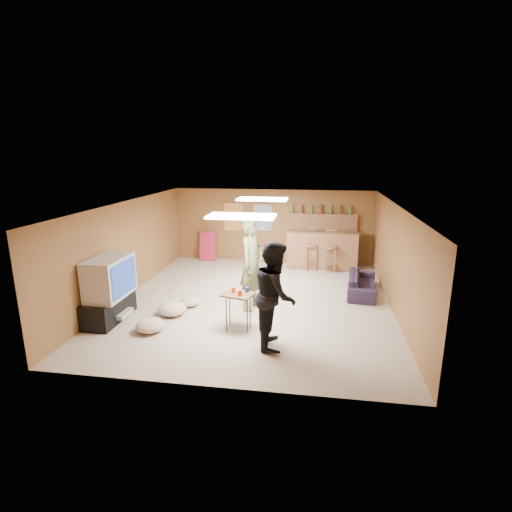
# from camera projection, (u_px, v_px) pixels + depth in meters

# --- Properties ---
(ground) EXTENTS (7.00, 7.00, 0.00)m
(ground) POSITION_uv_depth(u_px,v_px,m) (255.00, 301.00, 9.09)
(ground) COLOR tan
(ground) RESTS_ON ground
(ceiling) EXTENTS (6.00, 7.00, 0.02)m
(ceiling) POSITION_uv_depth(u_px,v_px,m) (255.00, 204.00, 8.53)
(ceiling) COLOR silver
(ceiling) RESTS_ON ground
(wall_back) EXTENTS (6.00, 0.02, 2.20)m
(wall_back) POSITION_uv_depth(u_px,v_px,m) (273.00, 226.00, 12.16)
(wall_back) COLOR brown
(wall_back) RESTS_ON ground
(wall_front) EXTENTS (6.00, 0.02, 2.20)m
(wall_front) POSITION_uv_depth(u_px,v_px,m) (215.00, 316.00, 5.46)
(wall_front) COLOR brown
(wall_front) RESTS_ON ground
(wall_left) EXTENTS (0.02, 7.00, 2.20)m
(wall_left) POSITION_uv_depth(u_px,v_px,m) (127.00, 249.00, 9.26)
(wall_left) COLOR brown
(wall_left) RESTS_ON ground
(wall_right) EXTENTS (0.02, 7.00, 2.20)m
(wall_right) POSITION_uv_depth(u_px,v_px,m) (396.00, 259.00, 8.36)
(wall_right) COLOR brown
(wall_right) RESTS_ON ground
(tv_stand) EXTENTS (0.55, 1.30, 0.50)m
(tv_stand) POSITION_uv_depth(u_px,v_px,m) (109.00, 308.00, 7.99)
(tv_stand) COLOR black
(tv_stand) RESTS_ON ground
(dvd_box) EXTENTS (0.35, 0.50, 0.08)m
(dvd_box) POSITION_uv_depth(u_px,v_px,m) (120.00, 313.00, 7.99)
(dvd_box) COLOR #B2B2B7
(dvd_box) RESTS_ON tv_stand
(tv_body) EXTENTS (0.60, 1.10, 0.80)m
(tv_body) POSITION_uv_depth(u_px,v_px,m) (109.00, 277.00, 7.82)
(tv_body) COLOR #B2B2B7
(tv_body) RESTS_ON tv_stand
(tv_screen) EXTENTS (0.02, 0.95, 0.65)m
(tv_screen) POSITION_uv_depth(u_px,v_px,m) (124.00, 278.00, 7.77)
(tv_screen) COLOR navy
(tv_screen) RESTS_ON tv_body
(bar_counter) EXTENTS (2.00, 0.60, 1.10)m
(bar_counter) POSITION_uv_depth(u_px,v_px,m) (322.00, 249.00, 11.55)
(bar_counter) COLOR brown
(bar_counter) RESTS_ON ground
(bar_lip) EXTENTS (2.10, 0.12, 0.05)m
(bar_lip) POSITION_uv_depth(u_px,v_px,m) (323.00, 232.00, 11.17)
(bar_lip) COLOR #452B16
(bar_lip) RESTS_ON bar_counter
(bar_shelf) EXTENTS (2.00, 0.18, 0.05)m
(bar_shelf) POSITION_uv_depth(u_px,v_px,m) (323.00, 214.00, 11.74)
(bar_shelf) COLOR brown
(bar_shelf) RESTS_ON bar_backing
(bar_backing) EXTENTS (2.00, 0.14, 0.60)m
(bar_backing) POSITION_uv_depth(u_px,v_px,m) (323.00, 224.00, 11.83)
(bar_backing) COLOR brown
(bar_backing) RESTS_ON bar_counter
(poster_left) EXTENTS (0.60, 0.03, 0.85)m
(poster_left) POSITION_uv_depth(u_px,v_px,m) (234.00, 217.00, 12.23)
(poster_left) COLOR #BF3F26
(poster_left) RESTS_ON wall_back
(poster_right) EXTENTS (0.55, 0.03, 0.80)m
(poster_right) POSITION_uv_depth(u_px,v_px,m) (263.00, 218.00, 12.10)
(poster_right) COLOR #334C99
(poster_right) RESTS_ON wall_back
(folding_chair_stack) EXTENTS (0.50, 0.26, 0.91)m
(folding_chair_stack) POSITION_uv_depth(u_px,v_px,m) (208.00, 246.00, 12.43)
(folding_chair_stack) COLOR #BD2341
(folding_chair_stack) RESTS_ON ground
(ceiling_panel_front) EXTENTS (1.20, 0.60, 0.04)m
(ceiling_panel_front) POSITION_uv_depth(u_px,v_px,m) (241.00, 216.00, 7.11)
(ceiling_panel_front) COLOR white
(ceiling_panel_front) RESTS_ON ceiling
(ceiling_panel_back) EXTENTS (1.20, 0.60, 0.04)m
(ceiling_panel_back) POSITION_uv_depth(u_px,v_px,m) (262.00, 199.00, 9.69)
(ceiling_panel_back) COLOR white
(ceiling_panel_back) RESTS_ON ceiling
(person_olive) EXTENTS (0.68, 0.83, 1.98)m
(person_olive) POSITION_uv_depth(u_px,v_px,m) (252.00, 264.00, 8.41)
(person_olive) COLOR #5B643A
(person_olive) RESTS_ON ground
(person_black) EXTENTS (0.79, 0.97, 1.85)m
(person_black) POSITION_uv_depth(u_px,v_px,m) (275.00, 295.00, 6.79)
(person_black) COLOR black
(person_black) RESTS_ON ground
(sofa) EXTENTS (0.80, 1.67, 0.47)m
(sofa) POSITION_uv_depth(u_px,v_px,m) (362.00, 284.00, 9.53)
(sofa) COLOR black
(sofa) RESTS_ON ground
(tray_table) EXTENTS (0.65, 0.57, 0.71)m
(tray_table) POSITION_uv_depth(u_px,v_px,m) (238.00, 311.00, 7.55)
(tray_table) COLOR #452B16
(tray_table) RESTS_ON ground
(cup_red_near) EXTENTS (0.08, 0.08, 0.10)m
(cup_red_near) POSITION_uv_depth(u_px,v_px,m) (233.00, 290.00, 7.52)
(cup_red_near) COLOR red
(cup_red_near) RESTS_ON tray_table
(cup_red_far) EXTENTS (0.10, 0.10, 0.11)m
(cup_red_far) POSITION_uv_depth(u_px,v_px,m) (240.00, 293.00, 7.34)
(cup_red_far) COLOR red
(cup_red_far) RESTS_ON tray_table
(cup_blue) EXTENTS (0.07, 0.07, 0.10)m
(cup_blue) POSITION_uv_depth(u_px,v_px,m) (247.00, 289.00, 7.54)
(cup_blue) COLOR navy
(cup_blue) RESTS_ON tray_table
(bar_stool_left) EXTENTS (0.44, 0.44, 1.27)m
(bar_stool_left) POSITION_uv_depth(u_px,v_px,m) (312.00, 248.00, 11.35)
(bar_stool_left) COLOR brown
(bar_stool_left) RESTS_ON ground
(bar_stool_right) EXTENTS (0.53, 0.53, 1.27)m
(bar_stool_right) POSITION_uv_depth(u_px,v_px,m) (331.00, 250.00, 11.11)
(bar_stool_right) COLOR brown
(bar_stool_right) RESTS_ON ground
(cushion_near_tv) EXTENTS (0.78, 0.78, 0.27)m
(cushion_near_tv) POSITION_uv_depth(u_px,v_px,m) (172.00, 309.00, 8.27)
(cushion_near_tv) COLOR tan
(cushion_near_tv) RESTS_ON ground
(cushion_mid) EXTENTS (0.50, 0.50, 0.20)m
(cushion_mid) POSITION_uv_depth(u_px,v_px,m) (190.00, 301.00, 8.76)
(cushion_mid) COLOR tan
(cushion_mid) RESTS_ON ground
(cushion_far) EXTENTS (0.65, 0.65, 0.24)m
(cushion_far) POSITION_uv_depth(u_px,v_px,m) (150.00, 325.00, 7.50)
(cushion_far) COLOR tan
(cushion_far) RESTS_ON ground
(bottle_row) EXTENTS (1.76, 0.08, 0.26)m
(bottle_row) POSITION_uv_depth(u_px,v_px,m) (321.00, 209.00, 11.69)
(bottle_row) COLOR #3F7233
(bottle_row) RESTS_ON bar_shelf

